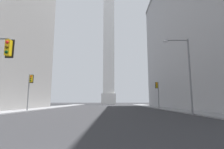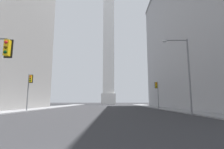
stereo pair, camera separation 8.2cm
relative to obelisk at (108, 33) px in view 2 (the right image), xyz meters
The scene contains 6 objects.
sidewalk_left 67.56m from the obelisk, 103.93° to the right, with size 5.00×102.34×0.15m, color gray.
sidewalk_right 67.56m from the obelisk, 76.07° to the right, with size 5.00×102.34×0.15m, color gray.
obelisk is the anchor object (origin of this frame).
traffic_light_mid_left 70.19m from the obelisk, 100.57° to the right, with size 0.76×0.53×5.78m.
traffic_light_mid_right 62.52m from the obelisk, 77.73° to the right, with size 0.76×0.52×5.61m.
street_lamp 75.45m from the obelisk, 81.25° to the right, with size 3.11×0.36×9.04m.
Camera 2 is at (1.73, -2.58, 1.56)m, focal length 28.00 mm.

